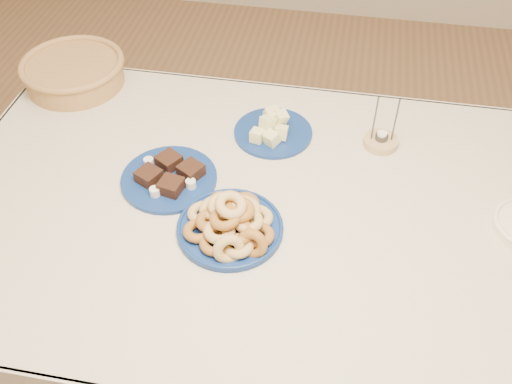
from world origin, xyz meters
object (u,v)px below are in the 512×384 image
brownie_plate (169,177)px  candle_holder (381,141)px  melon_plate (272,129)px  wicker_basket (74,71)px  dining_table (259,232)px  donut_platter (230,223)px

brownie_plate → candle_holder: bearing=24.6°
melon_plate → brownie_plate: melon_plate is taller
wicker_basket → candle_holder: size_ratio=2.54×
melon_plate → candle_holder: size_ratio=1.77×
dining_table → donut_platter: bearing=-117.9°
donut_platter → melon_plate: donut_platter is taller
donut_platter → candle_holder: 0.54m
donut_platter → brownie_plate: size_ratio=1.10×
donut_platter → melon_plate: (0.04, 0.40, -0.01)m
dining_table → wicker_basket: (-0.69, 0.44, 0.15)m
dining_table → brownie_plate: bearing=169.7°
dining_table → brownie_plate: (-0.26, 0.05, 0.12)m
melon_plate → wicker_basket: wicker_basket is taller
donut_platter → wicker_basket: 0.84m
dining_table → donut_platter: 0.18m
brownie_plate → candle_holder: 0.62m
donut_platter → dining_table: bearing=62.1°
wicker_basket → donut_platter: bearing=-40.2°
donut_platter → brownie_plate: (-0.20, 0.15, -0.02)m
donut_platter → wicker_basket: donut_platter is taller
melon_plate → candle_holder: 0.32m
candle_holder → melon_plate: bearing=-178.3°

